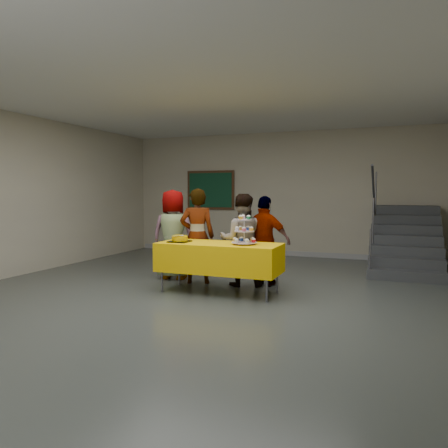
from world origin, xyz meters
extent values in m
plane|color=#4C514C|center=(0.00, 0.00, 0.00)|extent=(10.00, 10.00, 0.00)
cube|color=#B9B195|center=(0.00, 5.00, 1.50)|extent=(8.00, 0.04, 3.00)
cube|color=silver|center=(0.00, 0.00, 3.00)|extent=(8.00, 10.00, 0.04)
cube|color=#999999|center=(0.00, 4.98, 0.06)|extent=(7.90, 0.03, 0.12)
cylinder|color=#595960|center=(-0.84, 0.44, 0.36)|extent=(0.04, 0.04, 0.73)
cylinder|color=#595960|center=(0.84, 0.44, 0.36)|extent=(0.04, 0.04, 0.73)
cylinder|color=#595960|center=(-0.84, 1.02, 0.36)|extent=(0.04, 0.04, 0.73)
cylinder|color=#595960|center=(0.84, 1.02, 0.36)|extent=(0.04, 0.04, 0.73)
cube|color=#595960|center=(0.00, 0.73, 0.74)|extent=(1.80, 0.70, 0.02)
cube|color=#FFC205|center=(0.00, 0.73, 0.55)|extent=(1.88, 0.78, 0.44)
cylinder|color=silver|center=(0.41, 0.70, 0.78)|extent=(0.18, 0.18, 0.01)
cylinder|color=silver|center=(0.41, 0.70, 0.98)|extent=(0.02, 0.02, 0.42)
cylinder|color=silver|center=(0.41, 0.70, 0.80)|extent=(0.38, 0.38, 0.01)
cylinder|color=silver|center=(0.41, 0.70, 0.97)|extent=(0.30, 0.30, 0.01)
cylinder|color=silver|center=(0.41, 0.70, 1.14)|extent=(0.22, 0.22, 0.01)
cube|color=black|center=(-0.64, 0.64, 0.78)|extent=(0.30, 0.30, 0.02)
cylinder|color=#E8B000|center=(-0.64, 0.64, 0.82)|extent=(0.25, 0.25, 0.07)
ellipsoid|color=#E8B000|center=(-0.64, 0.64, 0.86)|extent=(0.25, 0.25, 0.05)
ellipsoid|color=white|center=(-0.59, 0.61, 0.88)|extent=(0.08, 0.08, 0.02)
cube|color=silver|center=(-0.66, 0.51, 0.88)|extent=(0.30, 0.16, 0.04)
imported|color=slate|center=(-1.19, 1.46, 0.80)|extent=(0.85, 0.63, 1.59)
imported|color=slate|center=(-0.62, 1.26, 0.81)|extent=(0.69, 0.57, 1.61)
imported|color=slate|center=(0.15, 1.33, 0.76)|extent=(0.88, 0.78, 1.52)
imported|color=slate|center=(0.51, 1.48, 0.74)|extent=(0.91, 0.46, 1.49)
cube|color=#424447|center=(2.70, 2.75, 0.09)|extent=(1.30, 0.30, 0.18)
cube|color=#424447|center=(2.70, 3.05, 0.18)|extent=(1.30, 0.30, 0.36)
cube|color=#424447|center=(2.70, 3.35, 0.27)|extent=(1.30, 0.30, 0.54)
cube|color=#424447|center=(2.70, 3.65, 0.36)|extent=(1.30, 0.30, 0.72)
cube|color=#424447|center=(2.70, 3.95, 0.45)|extent=(1.30, 0.30, 0.90)
cube|color=#424447|center=(2.70, 4.25, 0.54)|extent=(1.30, 0.30, 1.08)
cube|color=#424447|center=(2.70, 4.55, 0.63)|extent=(1.30, 0.30, 1.26)
cube|color=#424447|center=(2.70, 4.85, 0.63)|extent=(1.30, 0.30, 1.26)
cylinder|color=#595960|center=(2.10, 2.70, 0.45)|extent=(0.04, 0.04, 0.90)
cylinder|color=#595960|center=(2.10, 3.50, 0.99)|extent=(0.04, 0.04, 0.90)
cylinder|color=#595960|center=(2.10, 4.40, 1.53)|extent=(0.04, 0.04, 0.90)
cylinder|color=#595960|center=(2.10, 3.55, 1.44)|extent=(0.04, 1.85, 1.20)
cube|color=#472B16|center=(-1.97, 4.97, 1.60)|extent=(1.30, 0.04, 1.00)
cube|color=#16472B|center=(-1.97, 4.94, 1.60)|extent=(1.18, 0.02, 0.88)
camera|label=1|loc=(2.50, -5.42, 1.55)|focal=35.00mm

